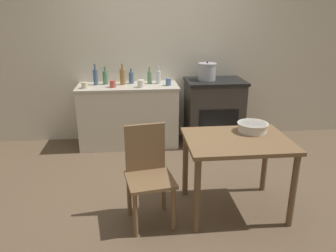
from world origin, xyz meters
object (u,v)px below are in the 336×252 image
Objects in this scene: chair at (148,172)px; bottle_center_right at (105,77)px; work_table at (237,150)px; mixing_bowl_large at (253,127)px; bottle_center_left at (158,77)px; stock_pot at (207,72)px; flour_sack at (216,143)px; bottle_far_left at (131,78)px; bottle_center at (123,77)px; cup_right at (113,84)px; stove at (214,111)px; bottle_mid_left at (149,77)px; cup_end_right at (168,82)px; cup_far_right at (85,85)px; bottle_left at (95,77)px; cup_mid_right at (141,84)px.

bottle_center_right is (-0.49, 1.96, 0.49)m from chair.
work_table is 3.22× the size of mixing_bowl_large.
work_table is 3.87× the size of bottle_center_left.
stock_pot is 1.05× the size of bottle_center_right.
bottle_center_left is (-0.67, 0.09, -0.08)m from stock_pot.
flour_sack is at bearing 83.43° from work_table.
bottle_center_left is (0.38, -0.05, 0.01)m from bottle_far_left.
bottle_center reaches higher than bottle_far_left.
bottle_far_left reaches higher than cup_right.
stove is 3.74× the size of bottle_center_right.
cup_right is at bearing 92.87° from chair.
bottle_center reaches higher than stove.
bottle_center_left is (-0.77, 1.69, 0.18)m from mixing_bowl_large.
stock_pot is at bearing 93.60° from mixing_bowl_large.
stove is at bearing -7.26° from bottle_far_left.
stock_pot is 2.78× the size of cup_right.
bottle_center_left is (-0.57, 1.85, 0.35)m from work_table.
bottle_center_left is at bearing 142.79° from flour_sack.
cup_end_right is (0.25, -0.15, -0.04)m from bottle_mid_left.
bottle_far_left reaches higher than cup_far_right.
cup_right is (-0.13, -0.16, -0.07)m from bottle_center.
bottle_left reaches higher than bottle_mid_left.
stove is 1.48m from cup_right.
bottle_center is at bearing 120.05° from work_table.
bottle_center is 0.63m from cup_end_right.
cup_right is at bearing -136.74° from bottle_far_left.
flour_sack is at bearing 92.31° from mixing_bowl_large.
flour_sack is 1.08× the size of bottle_left.
work_table is (-0.21, -1.76, 0.15)m from stove.
stove reaches higher than chair.
bottle_mid_left is (-0.79, 0.11, -0.08)m from stock_pot.
cup_mid_right is at bearing -41.16° from bottle_center.
stove is 3.16× the size of bottle_left.
work_table is 0.31m from mixing_bowl_large.
flour_sack is at bearing -11.66° from cup_far_right.
bottle_far_left reaches higher than cup_end_right.
chair is 2.00m from bottle_mid_left.
chair is 9.45× the size of cup_right.
bottle_center_left is 0.65m from cup_right.
cup_end_right is (0.38, 0.09, -0.00)m from cup_mid_right.
cup_far_right is (-1.77, -0.10, 0.44)m from stove.
bottle_mid_left is 0.29m from cup_end_right.
cup_far_right is (-0.61, -0.25, -0.04)m from bottle_far_left.
stove is at bearing 3.43° from cup_end_right.
bottle_center_right is at bearing 131.02° from mixing_bowl_large.
bottle_center_left is 0.50m from bottle_center.
bottle_center_left reaches higher than cup_right.
cup_mid_right reaches higher than cup_far_right.
flour_sack is 1.48× the size of bottle_far_left.
stove is 3.16× the size of bottle_center.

